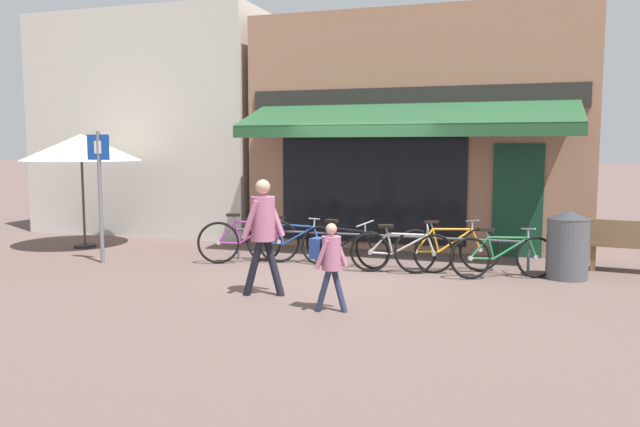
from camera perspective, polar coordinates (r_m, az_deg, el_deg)
The scene contains 15 objects.
ground_plane at distance 9.95m, azimuth 1.87°, elevation -5.75°, with size 160.00×160.00×0.00m, color brown.
shop_front at distance 13.70m, azimuth 9.24°, elevation 7.34°, with size 6.77×4.46×4.72m.
neighbour_building at distance 16.42m, azimuth -13.26°, elevation 7.77°, with size 5.59×4.00×5.13m.
bike_rack_rail at distance 10.64m, azimuth 4.85°, elevation -2.29°, with size 5.14×0.04×0.57m.
bicycle_purple at distance 11.05m, azimuth -6.55°, elevation -2.49°, with size 1.67×0.80×0.88m.
bicycle_blue at distance 11.05m, azimuth -2.65°, elevation -2.64°, with size 1.74×0.52×0.84m.
bicycle_black at distance 10.70m, azimuth 2.35°, elevation -2.96°, with size 1.65×0.74×0.81m.
bicycle_silver at distance 10.21m, azimuth 7.47°, elevation -3.45°, with size 1.68×0.51×0.82m.
bicycle_orange at distance 10.40m, azimuth 11.59°, elevation -3.19°, with size 1.69×0.96×0.88m.
bicycle_green at distance 10.13m, azimuth 16.38°, elevation -3.74°, with size 1.62×0.84×0.81m.
pedestrian_adult at distance 8.54m, azimuth -5.22°, elevation -1.05°, with size 0.58×0.48×1.62m.
pedestrian_child at distance 7.71m, azimuth 0.83°, elevation -3.94°, with size 0.48×0.33×1.12m.
litter_bin at distance 10.40m, azimuth 21.71°, elevation -2.66°, with size 0.64×0.64×1.06m.
parking_sign at distance 11.56m, azimuth -19.49°, elevation 2.68°, with size 0.44×0.07×2.32m.
cafe_parasol at distance 13.48m, azimuth -21.00°, elevation 5.63°, with size 2.36×2.36×2.30m.
Camera 1 is at (2.68, -9.36, 2.04)m, focal length 35.00 mm.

